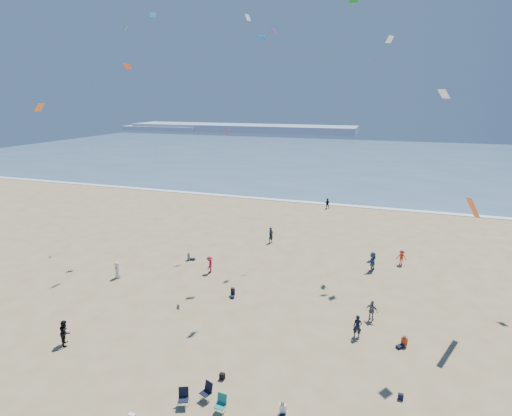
% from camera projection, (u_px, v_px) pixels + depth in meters
% --- Properties ---
extents(ocean, '(220.00, 100.00, 0.06)m').
position_uv_depth(ocean, '(352.00, 158.00, 106.98)').
color(ocean, '#476B84').
rests_on(ocean, ground).
extents(surf_line, '(220.00, 1.20, 0.08)m').
position_uv_depth(surf_line, '(320.00, 203.00, 61.28)').
color(surf_line, white).
rests_on(surf_line, ground).
extents(headland_far, '(110.00, 20.00, 3.20)m').
position_uv_depth(headland_far, '(241.00, 128.00, 193.48)').
color(headland_far, '#7A8EA8').
rests_on(headland_far, ground).
extents(headland_near, '(40.00, 14.00, 2.00)m').
position_uv_depth(headland_near, '(163.00, 128.00, 201.32)').
color(headland_near, '#7A8EA8').
rests_on(headland_near, ground).
extents(standing_flyers, '(36.60, 49.37, 1.83)m').
position_uv_depth(standing_flyers, '(326.00, 290.00, 31.91)').
color(standing_flyers, '#394E9D').
rests_on(standing_flyers, ground).
extents(seated_group, '(21.10, 22.73, 0.84)m').
position_uv_depth(seated_group, '(255.00, 331.00, 27.04)').
color(seated_group, white).
rests_on(seated_group, ground).
extents(chair_cluster, '(2.72, 1.58, 1.00)m').
position_uv_depth(chair_cluster, '(203.00, 398.00, 20.86)').
color(chair_cluster, black).
rests_on(chair_cluster, ground).
extents(black_backpack, '(0.30, 0.22, 0.38)m').
position_uv_depth(black_backpack, '(222.00, 376.00, 22.98)').
color(black_backpack, black).
rests_on(black_backpack, ground).
extents(navy_bag, '(0.28, 0.18, 0.34)m').
position_uv_depth(navy_bag, '(401.00, 397.00, 21.45)').
color(navy_bag, black).
rests_on(navy_bag, ground).
extents(kites_aloft, '(45.71, 37.02, 22.31)m').
position_uv_depth(kites_aloft, '(393.00, 109.00, 24.16)').
color(kites_aloft, silver).
rests_on(kites_aloft, ground).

